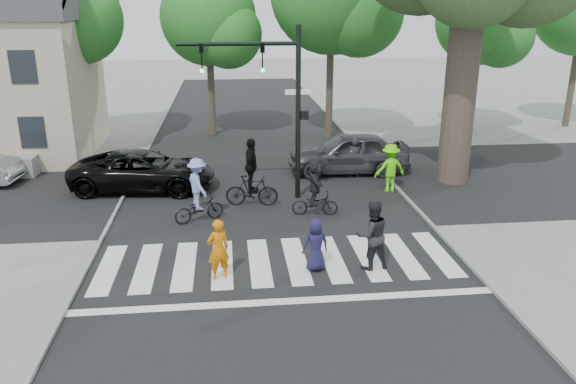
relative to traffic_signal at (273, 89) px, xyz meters
name	(u,v)px	position (x,y,z in m)	size (l,w,h in m)	color
ground	(281,278)	(-0.35, -6.20, -3.90)	(120.00, 120.00, 0.00)	gray
road_stem	(267,210)	(-0.35, -1.20, -3.90)	(10.00, 70.00, 0.01)	black
road_cross	(261,183)	(-0.35, 1.80, -3.89)	(70.00, 10.00, 0.01)	black
curb_left	(114,215)	(-5.40, -1.20, -3.85)	(0.10, 70.00, 0.10)	gray
curb_right	(411,203)	(4.70, -1.20, -3.85)	(0.10, 70.00, 0.10)	gray
crosswalk	(279,266)	(-0.35, -5.54, -3.89)	(10.00, 3.85, 0.01)	silver
traffic_signal	(273,89)	(0.00, 0.00, 0.00)	(4.45, 0.29, 6.00)	black
bg_tree_1	(60,3)	(-9.06, 9.28, 2.75)	(6.09, 5.80, 9.80)	brown
bg_tree_2	(213,22)	(-2.11, 10.42, 1.88)	(5.04, 4.80, 8.40)	brown
bg_tree_4	(486,24)	(11.88, 9.93, 1.73)	(4.83, 4.60, 8.15)	brown
pedestrian_woman	(218,249)	(-1.93, -6.02, -3.10)	(0.58, 0.38, 1.60)	orange
pedestrian_child	(316,245)	(0.58, -5.81, -3.19)	(0.69, 0.45, 1.42)	#1A183B
pedestrian_adult	(372,235)	(2.05, -5.86, -2.96)	(0.92, 0.72, 1.89)	black
cyclist_left	(198,195)	(-2.58, -1.98, -2.99)	(1.74, 1.23, 2.09)	black
cyclist_mid	(251,179)	(-0.83, -0.67, -2.93)	(1.87, 1.16, 2.37)	black
cyclist_right	(315,190)	(1.19, -1.82, -3.04)	(1.57, 1.46, 1.92)	black
car_suv	(143,171)	(-4.77, 1.54, -3.17)	(2.43, 5.27, 1.46)	black
car_grey	(348,153)	(3.31, 2.91, -3.06)	(1.98, 4.92, 1.67)	#38393E
bystander_hivis	(390,168)	(4.31, 0.31, -3.00)	(1.17, 0.67, 1.81)	#5CE90A
bystander_dark	(354,158)	(3.39, 2.22, -3.10)	(0.58, 0.38, 1.60)	black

